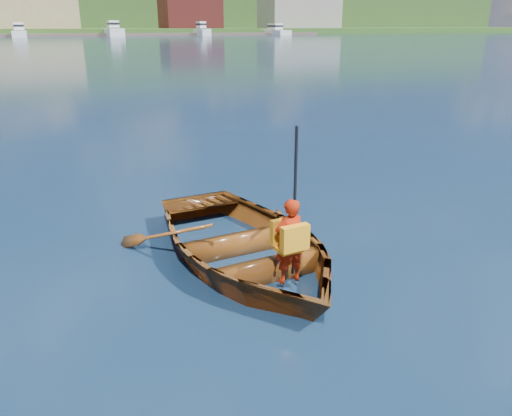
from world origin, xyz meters
name	(u,v)px	position (x,y,z in m)	size (l,w,h in m)	color
ground	(143,269)	(0.00, 0.00, 0.00)	(600.00, 600.00, 0.00)	#0F2344
rowboat	(244,244)	(1.29, -0.28, 0.25)	(3.06, 4.06, 0.80)	brown
child_paddler	(290,240)	(1.52, -1.16, 0.63)	(0.39, 0.37, 1.81)	#A71E07
shoreline	(41,6)	(0.00, 236.61, 10.32)	(400.00, 140.00, 22.00)	#3A5927
dock	(47,35)	(0.35, 148.00, 0.40)	(160.01, 11.65, 0.80)	brown
waterfront_buildings	(13,8)	(-7.74, 165.00, 7.74)	(202.00, 16.00, 14.00)	brown
marina_yachts	(25,32)	(-4.98, 143.33, 1.39)	(144.11, 13.79, 4.39)	white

